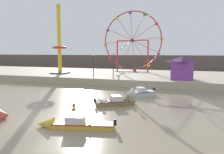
{
  "coord_description": "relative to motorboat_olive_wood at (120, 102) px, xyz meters",
  "views": [
    {
      "loc": [
        10.21,
        -14.49,
        5.36
      ],
      "look_at": [
        2.36,
        10.06,
        2.34
      ],
      "focal_mm": 34.32,
      "sensor_mm": 36.0,
      "label": 1
    }
  ],
  "objects": [
    {
      "name": "carnival_booth_purple_stall",
      "position": [
        6.04,
        13.68,
        2.7
      ],
      "size": [
        3.6,
        3.39,
        3.55
      ],
      "rotation": [
        0.0,
        0.0,
        -0.02
      ],
      "color": "purple",
      "rests_on": "quay_promenade"
    },
    {
      "name": "motorboat_mustard_yellow",
      "position": [
        -1.61,
        -7.54,
        -0.04
      ],
      "size": [
        5.76,
        2.24,
        1.17
      ],
      "rotation": [
        0.0,
        0.0,
        3.36
      ],
      "color": "gold",
      "rests_on": "ground_plane"
    },
    {
      "name": "ferris_wheel_red_frame",
      "position": [
        -4.01,
        23.95,
        7.25
      ],
      "size": [
        12.54,
        1.2,
        12.75
      ],
      "color": "red",
      "rests_on": "quay_promenade"
    },
    {
      "name": "drop_tower_yellow_tower",
      "position": [
        -16.71,
        16.07,
        6.26
      ],
      "size": [
        2.8,
        2.8,
        13.36
      ],
      "color": "gold",
      "rests_on": "quay_promenade"
    },
    {
      "name": "motorboat_olive_wood",
      "position": [
        0.0,
        0.0,
        0.0
      ],
      "size": [
        4.42,
        3.39,
        1.43
      ],
      "rotation": [
        0.0,
        0.0,
        0.53
      ],
      "color": "olive",
      "rests_on": "ground_plane"
    },
    {
      "name": "distant_town_skyline",
      "position": [
        -4.46,
        45.97,
        1.91
      ],
      "size": [
        140.0,
        3.0,
        4.4
      ],
      "primitive_type": "cube",
      "color": "#564C47",
      "rests_on": "ground_plane"
    },
    {
      "name": "motorboat_pale_grey",
      "position": [
        0.98,
        5.04,
        0.04
      ],
      "size": [
        3.78,
        3.35,
        1.49
      ],
      "rotation": [
        0.0,
        0.0,
        3.78
      ],
      "color": "silver",
      "rests_on": "ground_plane"
    },
    {
      "name": "promenade_lamp_near",
      "position": [
        -4.35,
        11.55,
        3.5
      ],
      "size": [
        0.32,
        0.32,
        4.08
      ],
      "color": "#2D2D33",
      "rests_on": "quay_promenade"
    },
    {
      "name": "mooring_buoy_orange",
      "position": [
        -3.92,
        -2.54,
        -0.07
      ],
      "size": [
        0.44,
        0.44,
        0.44
      ],
      "primitive_type": "sphere",
      "color": "orange",
      "rests_on": "ground_plane"
    },
    {
      "name": "promenade_lamp_far",
      "position": [
        -7.61,
        11.23,
        3.4
      ],
      "size": [
        0.32,
        0.32,
        3.89
      ],
      "color": "#2D2D33",
      "rests_on": "quay_promenade"
    },
    {
      "name": "quay_promenade",
      "position": [
        -4.46,
        20.44,
        0.28
      ],
      "size": [
        110.0,
        19.86,
        1.14
      ],
      "primitive_type": "cube",
      "color": "#B7A88E",
      "rests_on": "ground_plane"
    },
    {
      "name": "ground_plane",
      "position": [
        -4.46,
        -6.19,
        -0.29
      ],
      "size": [
        240.0,
        240.0,
        0.0
      ],
      "primitive_type": "plane",
      "color": "gray"
    }
  ]
}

